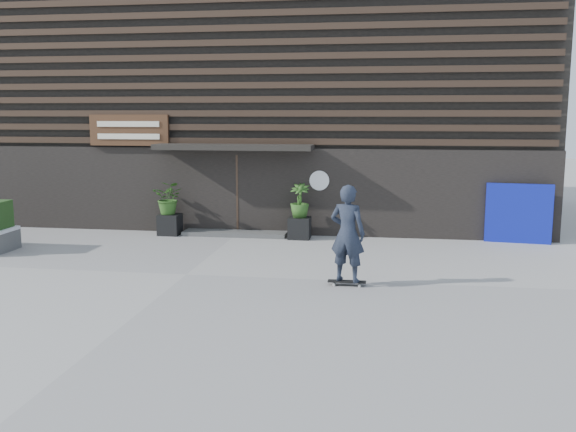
% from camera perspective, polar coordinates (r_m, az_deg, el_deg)
% --- Properties ---
extents(ground, '(80.00, 80.00, 0.00)m').
position_cam_1_polar(ground, '(14.09, -9.11, -5.21)').
color(ground, '#9B9893').
rests_on(ground, ground).
extents(entrance_step, '(3.00, 0.80, 0.12)m').
position_cam_1_polar(entrance_step, '(18.40, -4.75, -1.55)').
color(entrance_step, '#454543').
rests_on(entrance_step, ground).
extents(planter_pot_left, '(0.60, 0.60, 0.60)m').
position_cam_1_polar(planter_pot_left, '(18.71, -10.57, -0.75)').
color(planter_pot_left, black).
rests_on(planter_pot_left, ground).
extents(bamboo_left, '(0.86, 0.75, 0.96)m').
position_cam_1_polar(bamboo_left, '(18.59, -10.64, 1.62)').
color(bamboo_left, '#2D591E').
rests_on(bamboo_left, planter_pot_left).
extents(planter_pot_right, '(0.60, 0.60, 0.60)m').
position_cam_1_polar(planter_pot_right, '(17.82, 1.04, -1.08)').
color(planter_pot_right, black).
rests_on(planter_pot_right, ground).
extents(bamboo_right, '(0.54, 0.54, 0.96)m').
position_cam_1_polar(bamboo_right, '(17.70, 1.05, 1.40)').
color(bamboo_right, '#2D591E').
rests_on(bamboo_right, planter_pot_right).
extents(blue_tarp, '(1.73, 0.32, 1.62)m').
position_cam_1_polar(blue_tarp, '(18.24, 20.02, 0.21)').
color(blue_tarp, '#0B1495').
rests_on(blue_tarp, ground).
extents(building, '(18.00, 11.00, 8.00)m').
position_cam_1_polar(building, '(23.34, -1.77, 10.43)').
color(building, black).
rests_on(building, ground).
extents(skateboarder, '(0.82, 0.65, 2.08)m').
position_cam_1_polar(skateboarder, '(12.85, 5.37, -1.59)').
color(skateboarder, black).
rests_on(skateboarder, ground).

